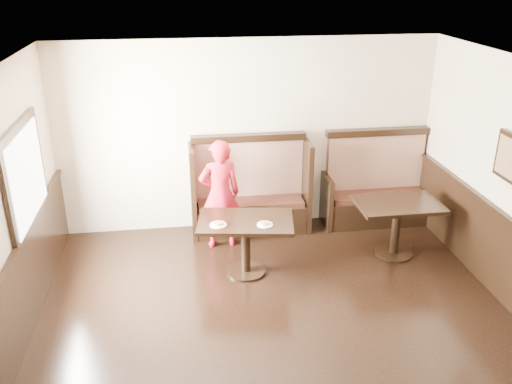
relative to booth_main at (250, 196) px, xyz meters
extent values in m
plane|color=black|center=(0.00, -3.30, -0.53)|extent=(7.00, 7.00, 0.00)
plane|color=#C9BA92|center=(0.00, 0.20, 0.87)|extent=(5.50, 0.00, 5.50)
plane|color=white|center=(0.00, -3.30, 2.27)|extent=(7.00, 7.00, 0.00)
cube|color=black|center=(-2.71, -1.40, 1.02)|extent=(0.05, 1.50, 1.20)
cube|color=white|center=(-2.69, -1.40, 1.02)|extent=(0.01, 1.30, 1.00)
cube|color=black|center=(0.00, -0.08, -0.32)|extent=(1.60, 0.50, 0.42)
cube|color=#331810|center=(0.00, -0.08, -0.07)|extent=(1.54, 0.46, 0.09)
cube|color=#50101D|center=(0.00, 0.13, 0.37)|extent=(1.60, 0.12, 0.92)
cube|color=black|center=(0.00, 0.13, 0.87)|extent=(1.68, 0.16, 0.10)
cube|color=black|center=(-0.84, 0.02, 0.15)|extent=(0.07, 0.72, 1.36)
cube|color=black|center=(0.84, 0.02, 0.15)|extent=(0.07, 0.72, 1.36)
cube|color=black|center=(1.95, -0.08, -0.32)|extent=(1.50, 0.50, 0.42)
cube|color=#331810|center=(1.95, -0.08, -0.07)|extent=(1.44, 0.46, 0.09)
cube|color=#50101D|center=(1.95, 0.13, 0.37)|extent=(1.50, 0.12, 0.92)
cube|color=black|center=(1.95, 0.13, 0.87)|extent=(1.58, 0.16, 0.10)
cube|color=black|center=(1.16, 0.02, -0.13)|extent=(0.07, 0.72, 0.80)
cube|color=black|center=(2.74, 0.02, -0.13)|extent=(0.07, 0.72, 0.80)
cube|color=black|center=(-0.22, -1.25, 0.21)|extent=(1.29, 0.92, 0.05)
cylinder|color=black|center=(-0.22, -1.25, -0.17)|extent=(0.12, 0.12, 0.69)
cylinder|color=black|center=(-0.22, -1.25, -0.51)|extent=(0.51, 0.51, 0.03)
cube|color=black|center=(1.86, -1.07, 0.23)|extent=(1.13, 0.74, 0.05)
cylinder|color=black|center=(1.86, -1.07, -0.16)|extent=(0.12, 0.12, 0.71)
cylinder|color=black|center=(1.86, -1.07, -0.51)|extent=(0.53, 0.53, 0.03)
imported|color=red|center=(-0.48, -0.46, 0.26)|extent=(0.61, 0.44, 1.57)
cylinder|color=white|center=(-0.57, -1.34, 0.24)|extent=(0.21, 0.21, 0.01)
cylinder|color=tan|center=(-0.57, -1.34, 0.25)|extent=(0.13, 0.13, 0.02)
cylinder|color=#EABA54|center=(-0.57, -1.34, 0.26)|extent=(0.11, 0.11, 0.01)
cylinder|color=white|center=(0.00, -1.42, 0.24)|extent=(0.20, 0.20, 0.01)
cylinder|color=tan|center=(0.00, -1.42, 0.25)|extent=(0.12, 0.12, 0.02)
cylinder|color=#EABA54|center=(0.00, -1.42, 0.26)|extent=(0.11, 0.11, 0.01)
camera|label=1|loc=(-0.97, -7.32, 3.22)|focal=38.00mm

